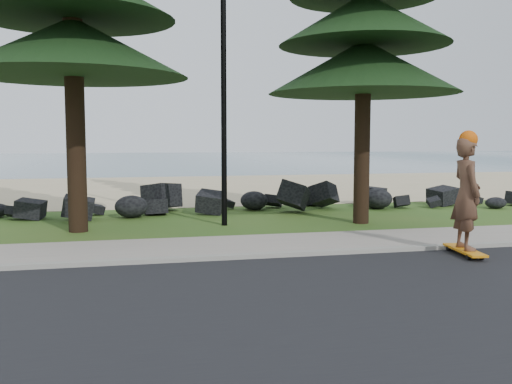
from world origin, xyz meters
TOP-DOWN VIEW (x-y plane):
  - ground at (0.00, 0.00)m, footprint 160.00×160.00m
  - road at (0.00, -4.50)m, footprint 160.00×7.00m
  - kerb at (0.00, -0.90)m, footprint 160.00×0.20m
  - sidewalk at (0.00, 0.20)m, footprint 160.00×2.00m
  - beach_sand at (0.00, 14.50)m, footprint 160.00×15.00m
  - ocean at (0.00, 51.00)m, footprint 160.00×58.00m
  - seawall_boulders at (0.00, 5.60)m, footprint 60.00×2.40m
  - lamp_post at (0.00, 3.20)m, footprint 0.25×0.14m
  - skateboarder at (3.69, -1.54)m, footprint 0.59×1.26m

SIDE VIEW (x-z plane):
  - ground at x=0.00m, z-range 0.00..0.00m
  - seawall_boulders at x=0.00m, z-range -0.55..0.55m
  - ocean at x=0.00m, z-range 0.00..0.01m
  - beach_sand at x=0.00m, z-range 0.00..0.01m
  - road at x=0.00m, z-range 0.00..0.02m
  - sidewalk at x=0.00m, z-range 0.00..0.08m
  - kerb at x=0.00m, z-range 0.00..0.10m
  - skateboarder at x=3.69m, z-range 0.01..2.30m
  - lamp_post at x=0.00m, z-range 0.06..8.20m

